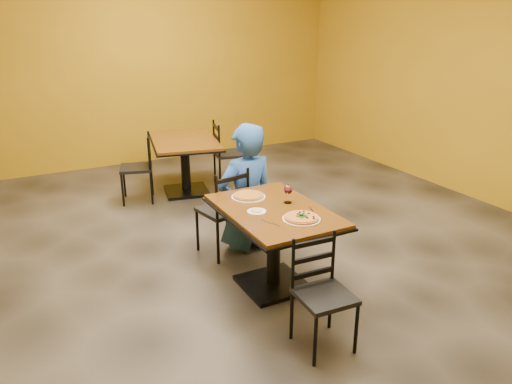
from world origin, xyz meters
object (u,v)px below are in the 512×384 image
chair_main_near (325,297)px  chair_main_far (222,211)px  plate_main (301,219)px  pizza_main (301,217)px  table_main (274,229)px  side_plate (257,212)px  wine_glass (288,193)px  diner (246,187)px  plate_far (248,197)px  table_second (185,153)px  pizza_far (248,195)px  chair_second_left (136,168)px  chair_second_right (230,154)px

chair_main_near → chair_main_far: (-0.02, 1.74, 0.04)m
plate_main → pizza_main: size_ratio=1.09×
table_main → side_plate: bearing=178.6°
pizza_main → side_plate: size_ratio=1.77×
table_main → side_plate: side_plate is taller
side_plate → wine_glass: size_ratio=0.89×
diner → plate_main: (-0.08, -1.16, 0.10)m
plate_far → side_plate: (-0.10, -0.34, 0.00)m
plate_main → table_main: bearing=104.4°
pizza_main → wine_glass: wine_glass is taller
table_second → pizza_far: size_ratio=5.03×
table_main → chair_second_left: 2.76m
table_main → diner: size_ratio=0.93×
chair_second_right → chair_second_left: bearing=102.0°
chair_second_left → diner: 1.99m
table_main → chair_main_far: (-0.12, 0.84, -0.10)m
diner → plate_main: bearing=81.9°
plate_main → pizza_main: 0.02m
plate_main → wine_glass: bearing=75.2°
chair_main_near → diner: bearing=84.9°
table_second → wine_glass: bearing=-89.8°
chair_main_near → pizza_main: bearing=76.7°
table_main → pizza_far: pizza_far is taller
table_main → chair_second_left: bearing=100.4°
chair_main_far → chair_main_near: bearing=79.8°
pizza_main → pizza_far: same height
plate_main → pizza_far: (-0.15, 0.66, 0.02)m
pizza_main → pizza_far: size_ratio=1.01×
table_main → table_second: bearing=86.4°
chair_main_far → table_main: bearing=87.3°
side_plate → plate_main: bearing=-51.8°
chair_main_far → plate_main: 1.20m
plate_main → wine_glass: 0.40m
diner → side_plate: diner is taller
table_second → pizza_far: pizza_far is taller
table_main → plate_main: (0.08, -0.31, 0.20)m
table_main → wine_glass: 0.34m
side_plate → wine_glass: bearing=10.6°
pizza_main → chair_main_far: bearing=99.9°
chair_second_right → pizza_far: size_ratio=3.30×
plate_far → pizza_far: bearing=-135.0°
table_main → chair_second_left: (-0.50, 2.72, -0.12)m
plate_main → chair_second_left: bearing=100.8°
diner → pizza_far: (-0.23, -0.50, 0.11)m
chair_second_right → pizza_far: bearing=171.0°
table_second → chair_second_left: chair_second_left is taller
table_main → plate_far: (-0.07, 0.35, 0.20)m
chair_second_left → plate_main: chair_second_left is taller
table_main → plate_far: plate_far is taller
table_second → chair_second_left: size_ratio=1.60×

